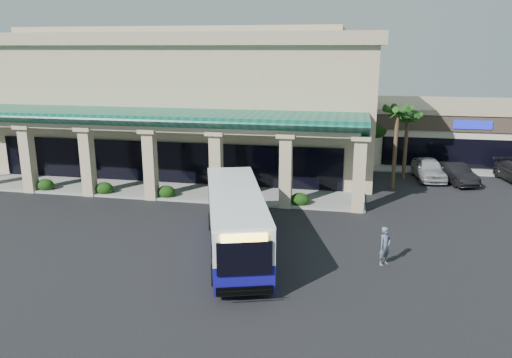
% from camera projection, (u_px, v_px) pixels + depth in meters
% --- Properties ---
extents(ground, '(110.00, 110.00, 0.00)m').
position_uv_depth(ground, '(245.00, 234.00, 27.12)').
color(ground, black).
extents(main_building, '(30.80, 14.80, 11.35)m').
position_uv_depth(main_building, '(193.00, 98.00, 42.35)').
color(main_building, tan).
rests_on(main_building, ground).
extents(arcade, '(30.00, 6.20, 5.70)m').
position_uv_depth(arcade, '(152.00, 152.00, 34.34)').
color(arcade, '#0D5341').
rests_on(arcade, ground).
extents(strip_mall, '(22.50, 12.50, 4.90)m').
position_uv_depth(strip_mall, '(491.00, 130.00, 45.92)').
color(strip_mall, beige).
rests_on(strip_mall, ground).
extents(palm_0, '(2.40, 2.40, 6.60)m').
position_uv_depth(palm_0, '(396.00, 143.00, 35.14)').
color(palm_0, '#183E10').
rests_on(palm_0, ground).
extents(palm_1, '(2.40, 2.40, 5.80)m').
position_uv_depth(palm_1, '(406.00, 142.00, 37.90)').
color(palm_1, '#183E10').
rests_on(palm_1, ground).
extents(broadleaf_tree, '(2.60, 2.60, 4.81)m').
position_uv_depth(broadleaf_tree, '(376.00, 136.00, 43.14)').
color(broadleaf_tree, black).
rests_on(broadleaf_tree, ground).
extents(transit_bus, '(5.72, 11.28, 3.08)m').
position_uv_depth(transit_bus, '(235.00, 222.00, 24.50)').
color(transit_bus, '#151292').
rests_on(transit_bus, ground).
extents(pedestrian, '(0.78, 0.79, 1.84)m').
position_uv_depth(pedestrian, '(385.00, 246.00, 23.12)').
color(pedestrian, slate).
rests_on(pedestrian, ground).
extents(car_silver, '(2.50, 5.04, 1.65)m').
position_uv_depth(car_silver, '(429.00, 169.00, 38.26)').
color(car_silver, '#B7B7B7').
rests_on(car_silver, ground).
extents(car_white, '(2.93, 4.79, 1.49)m').
position_uv_depth(car_white, '(456.00, 173.00, 37.26)').
color(car_white, black).
rests_on(car_white, ground).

